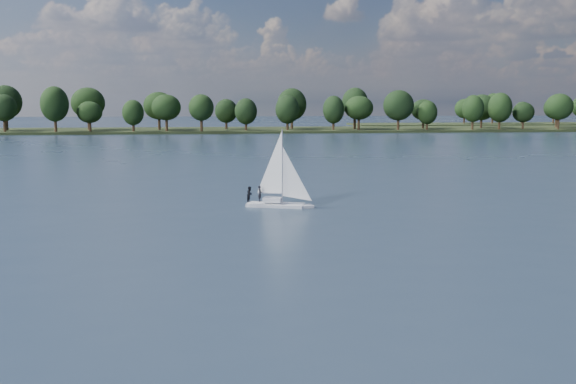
% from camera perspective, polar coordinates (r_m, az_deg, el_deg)
% --- Properties ---
extents(ground, '(700.00, 700.00, 0.00)m').
position_cam_1_polar(ground, '(118.59, -1.28, 3.04)').
color(ground, '#233342').
rests_on(ground, ground).
extents(far_shore, '(660.00, 40.00, 1.50)m').
position_cam_1_polar(far_shore, '(230.14, -3.86, 5.43)').
color(far_shore, black).
rests_on(far_shore, ground).
extents(sailboat, '(6.33, 3.54, 8.03)m').
position_cam_1_polar(sailboat, '(62.95, -1.10, 0.68)').
color(sailboat, silver).
rests_on(sailboat, ground).
extents(treeline, '(562.86, 73.77, 18.14)m').
position_cam_1_polar(treeline, '(226.43, -7.95, 7.37)').
color(treeline, black).
rests_on(treeline, ground).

